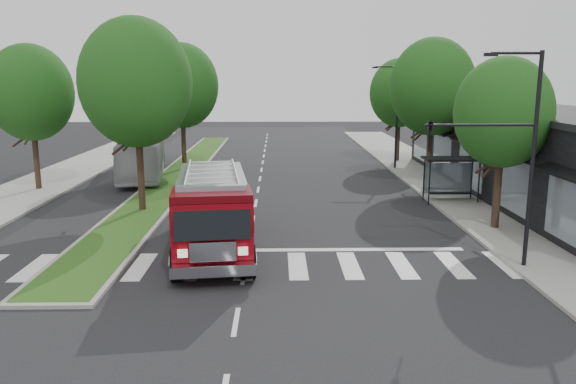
# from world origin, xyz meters

# --- Properties ---
(ground) EXTENTS (140.00, 140.00, 0.00)m
(ground) POSITION_xyz_m (0.00, 0.00, 0.00)
(ground) COLOR black
(ground) RESTS_ON ground
(sidewalk_right) EXTENTS (5.00, 80.00, 0.15)m
(sidewalk_right) POSITION_xyz_m (12.50, 10.00, 0.07)
(sidewalk_right) COLOR gray
(sidewalk_right) RESTS_ON ground
(sidewalk_left) EXTENTS (5.00, 80.00, 0.15)m
(sidewalk_left) POSITION_xyz_m (-14.50, 10.00, 0.07)
(sidewalk_left) COLOR gray
(sidewalk_left) RESTS_ON ground
(median) EXTENTS (3.00, 50.00, 0.15)m
(median) POSITION_xyz_m (-6.00, 18.00, 0.08)
(median) COLOR gray
(median) RESTS_ON ground
(storefront_row) EXTENTS (8.00, 30.00, 5.00)m
(storefront_row) POSITION_xyz_m (17.00, 10.00, 2.50)
(storefront_row) COLOR black
(storefront_row) RESTS_ON ground
(bus_shelter) EXTENTS (3.20, 1.60, 2.61)m
(bus_shelter) POSITION_xyz_m (11.20, 8.15, 2.04)
(bus_shelter) COLOR black
(bus_shelter) RESTS_ON ground
(tree_right_near) EXTENTS (4.40, 4.40, 8.05)m
(tree_right_near) POSITION_xyz_m (11.50, 2.00, 5.51)
(tree_right_near) COLOR black
(tree_right_near) RESTS_ON ground
(tree_right_mid) EXTENTS (5.60, 5.60, 9.72)m
(tree_right_mid) POSITION_xyz_m (11.50, 14.00, 6.49)
(tree_right_mid) COLOR black
(tree_right_mid) RESTS_ON ground
(tree_right_far) EXTENTS (5.00, 5.00, 8.73)m
(tree_right_far) POSITION_xyz_m (11.50, 24.00, 5.84)
(tree_right_far) COLOR black
(tree_right_far) RESTS_ON ground
(tree_median_near) EXTENTS (5.80, 5.80, 10.16)m
(tree_median_near) POSITION_xyz_m (-6.00, 6.00, 6.81)
(tree_median_near) COLOR black
(tree_median_near) RESTS_ON ground
(tree_median_far) EXTENTS (5.60, 5.60, 9.72)m
(tree_median_far) POSITION_xyz_m (-6.00, 20.00, 6.49)
(tree_median_far) COLOR black
(tree_median_far) RESTS_ON ground
(tree_left_mid) EXTENTS (5.20, 5.20, 9.16)m
(tree_left_mid) POSITION_xyz_m (-14.00, 12.00, 6.16)
(tree_left_mid) COLOR black
(tree_left_mid) RESTS_ON ground
(streetlight_right_near) EXTENTS (4.08, 0.22, 8.00)m
(streetlight_right_near) POSITION_xyz_m (9.61, -3.50, 4.67)
(streetlight_right_near) COLOR black
(streetlight_right_near) RESTS_ON ground
(streetlight_right_far) EXTENTS (2.11, 0.20, 8.00)m
(streetlight_right_far) POSITION_xyz_m (10.35, 20.00, 4.48)
(streetlight_right_far) COLOR black
(streetlight_right_far) RESTS_ON ground
(fire_engine) EXTENTS (3.99, 9.95, 3.36)m
(fire_engine) POSITION_xyz_m (-1.48, -0.69, 1.61)
(fire_engine) COLOR #510409
(fire_engine) RESTS_ON ground
(city_bus) EXTENTS (4.48, 11.83, 3.22)m
(city_bus) POSITION_xyz_m (-8.50, 17.01, 1.61)
(city_bus) COLOR #B3B4B8
(city_bus) RESTS_ON ground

